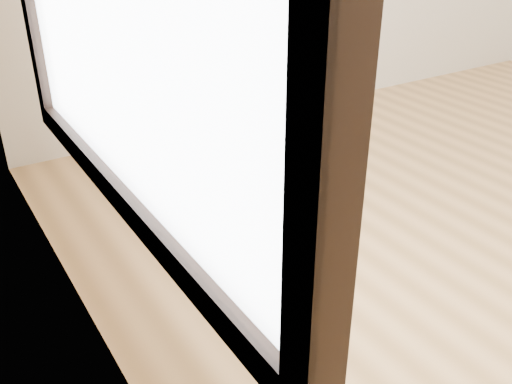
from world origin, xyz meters
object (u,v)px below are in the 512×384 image
dog (249,162)px  book_white (304,236)px  pet_bed (250,210)px  book_yellow (279,245)px

dog → book_white: 0.37m
pet_bed → dog: 0.22m
pet_bed → dog: bearing=124.9°
book_yellow → pet_bed: bearing=83.5°
dog → pet_bed: bearing=-64.1°
pet_bed → book_white: (0.06, -0.30, 0.01)m
pet_bed → book_white: bearing=-77.7°
dog → book_yellow: bearing=-108.5°
book_white → book_yellow: bearing=-160.0°
dog → book_yellow: 0.37m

